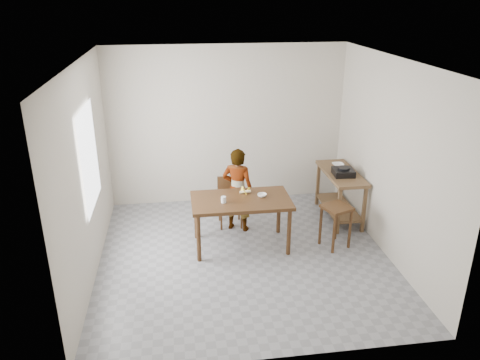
{
  "coord_description": "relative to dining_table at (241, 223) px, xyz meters",
  "views": [
    {
      "loc": [
        -0.86,
        -5.65,
        3.47
      ],
      "look_at": [
        0.0,
        0.4,
        1.0
      ],
      "focal_mm": 35.0,
      "sensor_mm": 36.0,
      "label": 1
    }
  ],
  "objects": [
    {
      "name": "stool",
      "position": [
        1.35,
        -0.19,
        -0.06
      ],
      "size": [
        0.47,
        0.47,
        0.64
      ],
      "primitive_type": null,
      "rotation": [
        0.0,
        0.0,
        0.38
      ],
      "color": "#412713",
      "rests_on": "floor"
    },
    {
      "name": "dining_chair",
      "position": [
        -0.07,
        0.69,
        0.01
      ],
      "size": [
        0.37,
        0.37,
        0.77
      ],
      "primitive_type": null,
      "rotation": [
        0.0,
        0.0,
        -0.01
      ],
      "color": "#412713",
      "rests_on": "floor"
    },
    {
      "name": "banana",
      "position": [
        0.09,
        0.19,
        0.41
      ],
      "size": [
        0.18,
        0.13,
        0.06
      ],
      "primitive_type": null,
      "rotation": [
        0.0,
        0.0,
        -0.01
      ],
      "color": "#E0CA55",
      "rests_on": "dining_table"
    },
    {
      "name": "ceiling",
      "position": [
        0.0,
        -0.3,
        2.35
      ],
      "size": [
        4.0,
        4.0,
        0.04
      ],
      "primitive_type": "cube",
      "color": "white",
      "rests_on": "wall_back"
    },
    {
      "name": "wall_right",
      "position": [
        2.02,
        -0.3,
        0.98
      ],
      "size": [
        0.04,
        4.0,
        2.7
      ],
      "primitive_type": "cube",
      "color": "beige",
      "rests_on": "ground"
    },
    {
      "name": "prep_counter",
      "position": [
        1.72,
        0.7,
        0.03
      ],
      "size": [
        0.5,
        1.2,
        0.8
      ],
      "primitive_type": null,
      "color": "brown",
      "rests_on": "floor"
    },
    {
      "name": "dining_table",
      "position": [
        0.0,
        0.0,
        0.0
      ],
      "size": [
        1.4,
        0.8,
        0.75
      ],
      "primitive_type": null,
      "color": "#412713",
      "rests_on": "floor"
    },
    {
      "name": "wall_back",
      "position": [
        0.0,
        1.72,
        0.98
      ],
      "size": [
        4.0,
        0.04,
        2.7
      ],
      "primitive_type": "cube",
      "color": "beige",
      "rests_on": "ground"
    },
    {
      "name": "glass_tumbler",
      "position": [
        -0.26,
        -0.08,
        0.42
      ],
      "size": [
        0.07,
        0.07,
        0.09
      ],
      "primitive_type": "cylinder",
      "rotation": [
        0.0,
        0.0,
        -0.01
      ],
      "color": "white",
      "rests_on": "dining_table"
    },
    {
      "name": "floor",
      "position": [
        0.0,
        -0.3,
        -0.4
      ],
      "size": [
        4.0,
        4.0,
        0.04
      ],
      "primitive_type": "cube",
      "color": "gray",
      "rests_on": "ground"
    },
    {
      "name": "serving_bowl",
      "position": [
        1.75,
        0.96,
        0.45
      ],
      "size": [
        0.19,
        0.19,
        0.05
      ],
      "primitive_type": "imported",
      "rotation": [
        0.0,
        0.0,
        0.0
      ],
      "color": "white",
      "rests_on": "prep_counter"
    },
    {
      "name": "small_bowl",
      "position": [
        0.31,
        0.04,
        0.4
      ],
      "size": [
        0.13,
        0.13,
        0.04
      ],
      "primitive_type": "imported",
      "rotation": [
        0.0,
        0.0,
        0.01
      ],
      "color": "white",
      "rests_on": "dining_table"
    },
    {
      "name": "child",
      "position": [
        0.03,
        0.53,
        0.29
      ],
      "size": [
        0.57,
        0.49,
        1.32
      ],
      "primitive_type": "imported",
      "rotation": [
        0.0,
        0.0,
        2.71
      ],
      "color": "silver",
      "rests_on": "floor"
    },
    {
      "name": "window_pane",
      "position": [
        -1.97,
        -0.1,
        1.12
      ],
      "size": [
        0.02,
        1.1,
        1.3
      ],
      "primitive_type": "cube",
      "color": "white",
      "rests_on": "wall_left"
    },
    {
      "name": "gas_burner",
      "position": [
        1.69,
        0.56,
        0.48
      ],
      "size": [
        0.33,
        0.33,
        0.1
      ],
      "primitive_type": "cube",
      "rotation": [
        0.0,
        0.0,
        -0.06
      ],
      "color": "black",
      "rests_on": "prep_counter"
    },
    {
      "name": "wall_left",
      "position": [
        -2.02,
        -0.3,
        0.98
      ],
      "size": [
        0.04,
        4.0,
        2.7
      ],
      "primitive_type": "cube",
      "color": "beige",
      "rests_on": "ground"
    },
    {
      "name": "wall_front",
      "position": [
        0.0,
        -2.32,
        0.98
      ],
      "size": [
        4.0,
        0.04,
        2.7
      ],
      "primitive_type": "cube",
      "color": "beige",
      "rests_on": "ground"
    }
  ]
}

